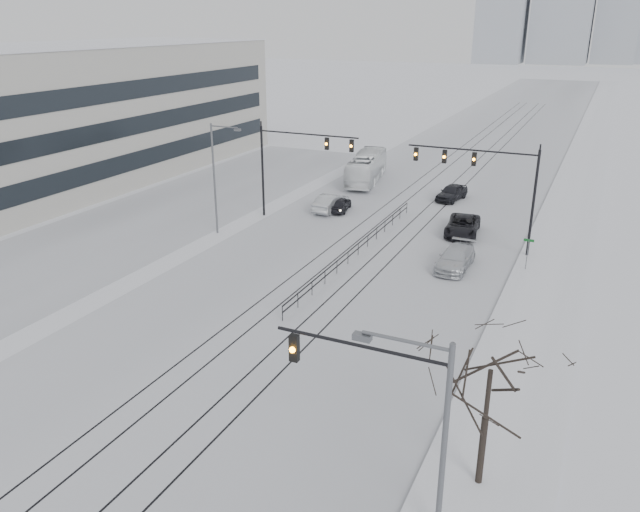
{
  "coord_description": "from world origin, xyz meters",
  "views": [
    {
      "loc": [
        15.75,
        -10.78,
        16.52
      ],
      "look_at": [
        1.01,
        21.03,
        3.2
      ],
      "focal_mm": 35.0,
      "sensor_mm": 36.0,
      "label": 1
    }
  ],
  "objects_px": {
    "sedan_sb_outer": "(331,203)",
    "box_truck": "(366,168)",
    "sedan_nb_far": "(452,193)",
    "traffic_mast_near": "(398,409)",
    "sedan_sb_inner": "(340,204)",
    "sedan_nb_front": "(463,226)",
    "sedan_nb_right": "(455,258)",
    "bare_tree": "(489,383)"
  },
  "relations": [
    {
      "from": "bare_tree",
      "to": "sedan_sb_inner",
      "type": "xyz_separation_m",
      "value": [
        -19.0,
        31.05,
        -3.82
      ]
    },
    {
      "from": "sedan_sb_inner",
      "to": "sedan_nb_far",
      "type": "relative_size",
      "value": 0.87
    },
    {
      "from": "sedan_sb_outer",
      "to": "bare_tree",
      "type": "bearing_deg",
      "value": 124.74
    },
    {
      "from": "bare_tree",
      "to": "sedan_sb_inner",
      "type": "height_order",
      "value": "bare_tree"
    },
    {
      "from": "traffic_mast_near",
      "to": "box_truck",
      "type": "height_order",
      "value": "traffic_mast_near"
    },
    {
      "from": "sedan_sb_outer",
      "to": "sedan_nb_right",
      "type": "distance_m",
      "value": 16.54
    },
    {
      "from": "sedan_nb_front",
      "to": "sedan_sb_inner",
      "type": "bearing_deg",
      "value": 164.47
    },
    {
      "from": "bare_tree",
      "to": "sedan_nb_front",
      "type": "distance_m",
      "value": 30.24
    },
    {
      "from": "sedan_sb_outer",
      "to": "sedan_nb_right",
      "type": "height_order",
      "value": "sedan_sb_outer"
    },
    {
      "from": "sedan_nb_front",
      "to": "box_truck",
      "type": "relative_size",
      "value": 0.49
    },
    {
      "from": "sedan_sb_outer",
      "to": "box_truck",
      "type": "distance_m",
      "value": 11.78
    },
    {
      "from": "traffic_mast_near",
      "to": "sedan_sb_inner",
      "type": "bearing_deg",
      "value": 115.97
    },
    {
      "from": "sedan_sb_outer",
      "to": "sedan_nb_right",
      "type": "bearing_deg",
      "value": 148.11
    },
    {
      "from": "traffic_mast_near",
      "to": "sedan_nb_far",
      "type": "height_order",
      "value": "traffic_mast_near"
    },
    {
      "from": "sedan_sb_inner",
      "to": "sedan_sb_outer",
      "type": "relative_size",
      "value": 0.82
    },
    {
      "from": "sedan_sb_outer",
      "to": "sedan_nb_front",
      "type": "xyz_separation_m",
      "value": [
        12.51,
        -1.6,
        -0.04
      ]
    },
    {
      "from": "sedan_nb_front",
      "to": "sedan_nb_far",
      "type": "xyz_separation_m",
      "value": [
        -3.31,
        9.92,
        0.01
      ]
    },
    {
      "from": "sedan_nb_far",
      "to": "box_truck",
      "type": "relative_size",
      "value": 0.4
    },
    {
      "from": "bare_tree",
      "to": "sedan_sb_outer",
      "type": "xyz_separation_m",
      "value": [
        -19.77,
        30.72,
        -3.7
      ]
    },
    {
      "from": "sedan_sb_inner",
      "to": "box_truck",
      "type": "xyz_separation_m",
      "value": [
        -1.75,
        11.39,
        0.88
      ]
    },
    {
      "from": "sedan_sb_outer",
      "to": "sedan_nb_far",
      "type": "distance_m",
      "value": 12.41
    },
    {
      "from": "traffic_mast_near",
      "to": "sedan_sb_inner",
      "type": "xyz_separation_m",
      "value": [
        -16.59,
        34.05,
        -3.89
      ]
    },
    {
      "from": "box_truck",
      "to": "sedan_nb_front",
      "type": "bearing_deg",
      "value": 125.12
    },
    {
      "from": "bare_tree",
      "to": "sedan_sb_inner",
      "type": "relative_size",
      "value": 1.55
    },
    {
      "from": "sedan_sb_inner",
      "to": "sedan_nb_right",
      "type": "height_order",
      "value": "sedan_nb_right"
    },
    {
      "from": "sedan_sb_outer",
      "to": "traffic_mast_near",
      "type": "bearing_deg",
      "value": 119.21
    },
    {
      "from": "traffic_mast_near",
      "to": "box_truck",
      "type": "xyz_separation_m",
      "value": [
        -18.34,
        45.44,
        -3.01
      ]
    },
    {
      "from": "bare_tree",
      "to": "sedan_nb_right",
      "type": "relative_size",
      "value": 1.19
    },
    {
      "from": "sedan_sb_inner",
      "to": "sedan_nb_front",
      "type": "bearing_deg",
      "value": 161.02
    },
    {
      "from": "bare_tree",
      "to": "box_truck",
      "type": "bearing_deg",
      "value": 116.05
    },
    {
      "from": "traffic_mast_near",
      "to": "sedan_nb_far",
      "type": "bearing_deg",
      "value": 100.97
    },
    {
      "from": "sedan_nb_far",
      "to": "sedan_sb_outer",
      "type": "bearing_deg",
      "value": -127.37
    },
    {
      "from": "bare_tree",
      "to": "sedan_nb_front",
      "type": "relative_size",
      "value": 1.12
    },
    {
      "from": "bare_tree",
      "to": "sedan_nb_right",
      "type": "xyz_separation_m",
      "value": [
        -6.03,
        21.5,
        -3.74
      ]
    },
    {
      "from": "bare_tree",
      "to": "sedan_nb_far",
      "type": "xyz_separation_m",
      "value": [
        -10.56,
        39.05,
        -3.72
      ]
    },
    {
      "from": "sedan_sb_outer",
      "to": "box_truck",
      "type": "xyz_separation_m",
      "value": [
        -0.98,
        11.72,
        0.76
      ]
    },
    {
      "from": "sedan_nb_front",
      "to": "bare_tree",
      "type": "bearing_deg",
      "value": -82.22
    },
    {
      "from": "sedan_nb_front",
      "to": "sedan_nb_far",
      "type": "bearing_deg",
      "value": 102.26
    },
    {
      "from": "sedan_nb_far",
      "to": "sedan_nb_right",
      "type": "bearing_deg",
      "value": -65.02
    },
    {
      "from": "sedan_nb_front",
      "to": "sedan_nb_right",
      "type": "xyz_separation_m",
      "value": [
        1.22,
        -7.62,
        -0.01
      ]
    },
    {
      "from": "sedan_nb_right",
      "to": "sedan_nb_far",
      "type": "bearing_deg",
      "value": 105.11
    },
    {
      "from": "sedan_sb_inner",
      "to": "sedan_nb_far",
      "type": "xyz_separation_m",
      "value": [
        8.44,
        7.99,
        0.1
      ]
    }
  ]
}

